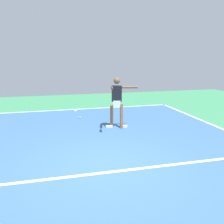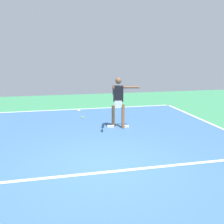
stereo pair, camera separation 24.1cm
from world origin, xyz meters
The scene contains 7 objects.
ground_plane centered at (0.00, 0.00, 0.00)m, with size 21.63×21.63×0.00m, color #388456.
court_surface centered at (0.00, 0.00, 0.00)m, with size 9.16×12.61×0.00m, color #38608E.
court_line_baseline_near centered at (0.00, -6.26, 0.00)m, with size 9.16×0.10×0.01m, color white.
court_line_service centered at (0.00, 0.38, 0.00)m, with size 6.87×0.10×0.01m, color white.
court_line_centre_mark centered at (0.00, -6.06, 0.00)m, with size 0.10×0.30×0.01m, color white.
tennis_player centered at (-1.08, -2.86, 1.00)m, with size 1.11×1.16×1.75m.
tennis_ball_by_baseline centered at (-0.01, -4.52, 0.03)m, with size 0.07×0.07×0.07m, color #CCE033.
Camera 2 is at (0.95, 5.28, 2.46)m, focal length 40.25 mm.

